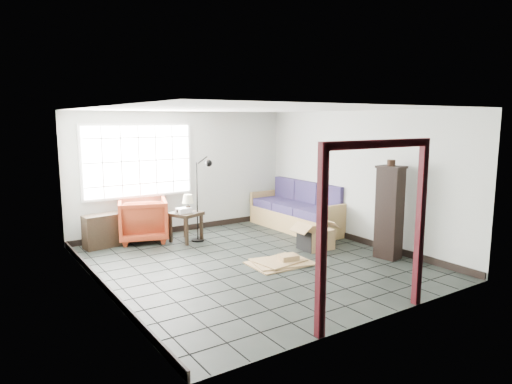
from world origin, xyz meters
TOP-DOWN VIEW (x-y plane):
  - ground at (0.00, 0.00)m, footprint 5.50×5.50m
  - room_shell at (0.00, 0.03)m, footprint 5.02×5.52m
  - window_panel at (-1.00, 2.70)m, footprint 2.32×0.08m
  - doorway_trim at (0.00, -2.70)m, footprint 1.80×0.08m
  - futon_sofa at (2.22, 1.47)m, footprint 0.96×2.41m
  - armchair at (-1.06, 2.40)m, footprint 1.15×1.11m
  - side_table at (-0.36, 1.88)m, footprint 0.71×0.71m
  - table_lamp at (-0.30, 1.89)m, footprint 0.29×0.29m
  - projector at (-0.42, 1.84)m, footprint 0.30×0.25m
  - floor_lamp at (-0.02, 1.77)m, footprint 0.52×0.33m
  - console_shelf at (-1.81, 2.38)m, footprint 0.85×0.42m
  - tall_shelf at (2.15, -1.11)m, footprint 0.41×0.50m
  - pot at (2.12, -1.13)m, footprint 0.19×0.19m
  - open_box at (1.46, 0.03)m, footprint 0.94×0.48m
  - cardboard_pile at (0.37, -0.35)m, footprint 1.08×0.87m

SIDE VIEW (x-z plane):
  - ground at x=0.00m, z-range 0.00..0.00m
  - cardboard_pile at x=0.37m, z-range -0.04..0.12m
  - open_box at x=1.46m, z-range -0.07..0.46m
  - console_shelf at x=-1.81m, z-range 0.00..0.64m
  - futon_sofa at x=2.22m, z-range -0.15..0.91m
  - armchair at x=-1.06m, z-range 0.00..0.95m
  - side_table at x=-0.36m, z-range 0.19..0.79m
  - projector at x=-0.42m, z-range 0.60..0.70m
  - tall_shelf at x=2.15m, z-range 0.01..1.66m
  - table_lamp at x=-0.30m, z-range 0.67..1.02m
  - floor_lamp at x=-0.02m, z-range 0.06..1.76m
  - doorway_trim at x=0.00m, z-range 0.28..2.48m
  - window_panel at x=-1.00m, z-range 0.84..2.36m
  - room_shell at x=0.00m, z-range 0.37..2.98m
  - pot at x=2.12m, z-range 1.64..1.75m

